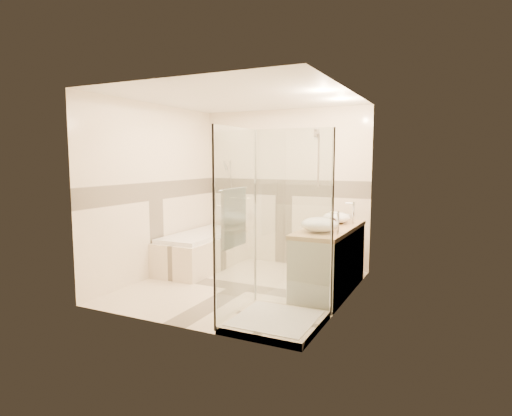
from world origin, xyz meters
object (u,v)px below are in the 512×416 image
at_px(vessel_sink_near, 337,217).
at_px(amenity_bottle_a, 327,223).
at_px(shower_enclosure, 268,275).
at_px(amenity_bottle_b, 332,220).
at_px(vessel_sink_far, 319,225).
at_px(bathtub, 203,249).
at_px(vanity, 329,260).

height_order(vessel_sink_near, amenity_bottle_a, vessel_sink_near).
distance_m(shower_enclosure, amenity_bottle_b, 1.51).
bearing_deg(vessel_sink_far, bathtub, 160.76).
xyz_separation_m(vessel_sink_near, amenity_bottle_a, (0.00, -0.49, -0.00)).
relative_size(vanity, shower_enclosure, 0.79).
bearing_deg(vessel_sink_far, shower_enclosure, -107.27).
xyz_separation_m(bathtub, amenity_bottle_a, (2.13, -0.45, 0.61)).
bearing_deg(vessel_sink_near, vanity, -87.07).
bearing_deg(vessel_sink_near, shower_enclosure, -99.32).
bearing_deg(shower_enclosure, vessel_sink_near, 80.68).
bearing_deg(vanity, amenity_bottle_a, -101.87).
bearing_deg(amenity_bottle_b, shower_enclosure, -100.84).
distance_m(vanity, vessel_sink_near, 0.63).
xyz_separation_m(vessel_sink_far, amenity_bottle_b, (0.00, 0.55, -0.02)).
height_order(shower_enclosure, amenity_bottle_a, shower_enclosure).
bearing_deg(bathtub, amenity_bottle_b, -5.27).
height_order(vanity, vessel_sink_near, vessel_sink_near).
xyz_separation_m(shower_enclosure, vessel_sink_near, (0.27, 1.66, 0.42)).
relative_size(shower_enclosure, amenity_bottle_a, 14.45).
relative_size(bathtub, vanity, 1.05).
height_order(vessel_sink_far, amenity_bottle_b, vessel_sink_far).
height_order(vessel_sink_near, vessel_sink_far, vessel_sink_far).
xyz_separation_m(vessel_sink_near, amenity_bottle_b, (0.00, -0.24, -0.00)).
distance_m(bathtub, amenity_bottle_a, 2.26).
bearing_deg(bathtub, vessel_sink_far, -19.24).
distance_m(vanity, shower_enclosure, 1.31).
bearing_deg(amenity_bottle_a, vessel_sink_near, 90.00).
distance_m(bathtub, amenity_bottle_b, 2.23).
height_order(bathtub, amenity_bottle_b, amenity_bottle_b).
bearing_deg(vessel_sink_near, vessel_sink_far, -90.00).
bearing_deg(shower_enclosure, vanity, 77.03).
height_order(shower_enclosure, vessel_sink_near, shower_enclosure).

